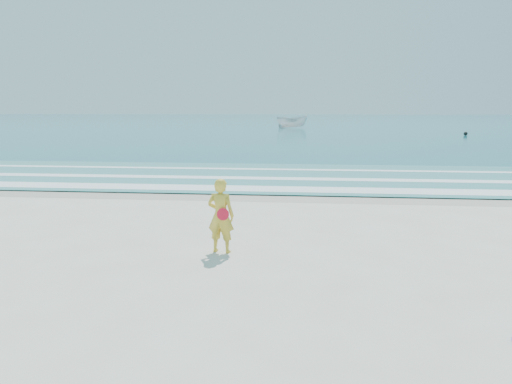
# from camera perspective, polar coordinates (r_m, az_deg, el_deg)

# --- Properties ---
(ground) EXTENTS (400.00, 400.00, 0.00)m
(ground) POSITION_cam_1_polar(r_m,az_deg,el_deg) (9.64, -1.67, -9.92)
(ground) COLOR silver
(ground) RESTS_ON ground
(wet_sand) EXTENTS (400.00, 2.40, 0.00)m
(wet_sand) POSITION_cam_1_polar(r_m,az_deg,el_deg) (18.32, 2.08, -0.46)
(wet_sand) COLOR #B2A893
(wet_sand) RESTS_ON ground
(ocean) EXTENTS (400.00, 190.00, 0.04)m
(ocean) POSITION_cam_1_polar(r_m,az_deg,el_deg) (114.05, 5.44, 8.06)
(ocean) COLOR #19727F
(ocean) RESTS_ON ground
(shallow) EXTENTS (400.00, 10.00, 0.01)m
(shallow) POSITION_cam_1_polar(r_m,az_deg,el_deg) (23.25, 2.93, 1.81)
(shallow) COLOR #59B7AD
(shallow) RESTS_ON ocean
(foam_near) EXTENTS (400.00, 1.40, 0.01)m
(foam_near) POSITION_cam_1_polar(r_m,az_deg,el_deg) (19.59, 2.34, 0.36)
(foam_near) COLOR white
(foam_near) RESTS_ON shallow
(foam_mid) EXTENTS (400.00, 0.90, 0.01)m
(foam_mid) POSITION_cam_1_polar(r_m,az_deg,el_deg) (22.45, 2.82, 1.56)
(foam_mid) COLOR white
(foam_mid) RESTS_ON shallow
(foam_far) EXTENTS (400.00, 0.60, 0.01)m
(foam_far) POSITION_cam_1_polar(r_m,az_deg,el_deg) (25.72, 3.23, 2.59)
(foam_far) COLOR white
(foam_far) RESTS_ON shallow
(boat) EXTENTS (5.20, 3.29, 1.88)m
(boat) POSITION_cam_1_polar(r_m,az_deg,el_deg) (76.78, 4.15, 8.01)
(boat) COLOR silver
(boat) RESTS_ON ocean
(buoy) EXTENTS (0.44, 0.44, 0.44)m
(buoy) POSITION_cam_1_polar(r_m,az_deg,el_deg) (60.96, 22.83, 6.17)
(buoy) COLOR black
(buoy) RESTS_ON ocean
(woman) EXTENTS (0.67, 0.50, 1.68)m
(woman) POSITION_cam_1_polar(r_m,az_deg,el_deg) (11.16, -4.04, -2.71)
(woman) COLOR gold
(woman) RESTS_ON ground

